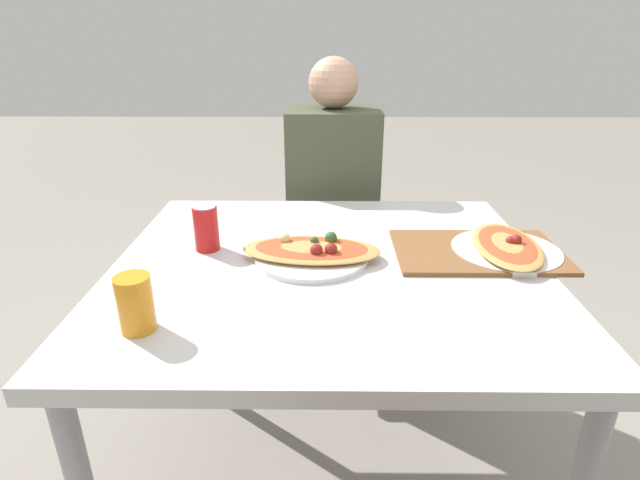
% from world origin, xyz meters
% --- Properties ---
extents(ground_plane, '(14.00, 14.00, 0.00)m').
position_xyz_m(ground_plane, '(0.00, 0.00, 0.00)').
color(ground_plane, gray).
extents(dining_table, '(1.11, 0.99, 0.77)m').
position_xyz_m(dining_table, '(0.00, 0.00, 0.69)').
color(dining_table, silver).
rests_on(dining_table, ground_plane).
extents(chair_far_seated, '(0.40, 0.40, 0.90)m').
position_xyz_m(chair_far_seated, '(0.02, 0.83, 0.51)').
color(chair_far_seated, '#3F2D1E').
rests_on(chair_far_seated, ground_plane).
extents(person_seated, '(0.35, 0.30, 1.23)m').
position_xyz_m(person_seated, '(0.02, 0.71, 0.73)').
color(person_seated, '#2D2D38').
rests_on(person_seated, ground_plane).
extents(pizza_main, '(0.37, 0.30, 0.06)m').
position_xyz_m(pizza_main, '(-0.04, 0.03, 0.78)').
color(pizza_main, white).
rests_on(pizza_main, dining_table).
extents(soda_can, '(0.07, 0.07, 0.12)m').
position_xyz_m(soda_can, '(-0.33, 0.08, 0.83)').
color(soda_can, red).
rests_on(soda_can, dining_table).
extents(drink_glass, '(0.07, 0.07, 0.12)m').
position_xyz_m(drink_glass, '(-0.38, -0.31, 0.83)').
color(drink_glass, orange).
rests_on(drink_glass, dining_table).
extents(serving_tray, '(0.44, 0.28, 0.01)m').
position_xyz_m(serving_tray, '(0.40, 0.06, 0.77)').
color(serving_tray, brown).
rests_on(serving_tray, dining_table).
extents(pizza_second, '(0.29, 0.34, 0.05)m').
position_xyz_m(pizza_second, '(0.48, 0.06, 0.78)').
color(pizza_second, white).
rests_on(pizza_second, dining_table).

